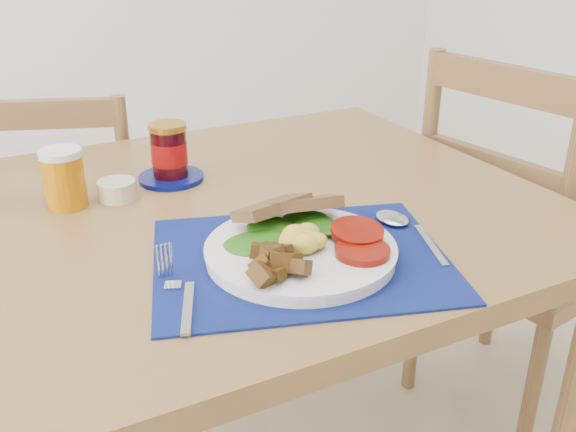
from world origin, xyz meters
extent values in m
cube|color=brown|center=(0.00, 0.20, 0.73)|extent=(1.40, 0.90, 0.04)
cylinder|color=brown|center=(0.64, -0.19, 0.35)|extent=(0.06, 0.06, 0.71)
cylinder|color=brown|center=(0.64, 0.59, 0.35)|extent=(0.06, 0.06, 0.71)
cube|color=brown|center=(-0.01, 0.89, 0.39)|extent=(0.48, 0.47, 0.04)
cylinder|color=brown|center=(0.19, 0.98, 0.19)|extent=(0.03, 0.03, 0.37)
cylinder|color=brown|center=(-0.11, 1.09, 0.19)|extent=(0.03, 0.03, 0.37)
cylinder|color=brown|center=(0.08, 0.69, 0.19)|extent=(0.03, 0.03, 0.37)
cylinder|color=brown|center=(-0.22, 0.81, 0.19)|extent=(0.03, 0.03, 0.37)
cube|color=brown|center=(-0.07, 0.74, 0.81)|extent=(0.33, 0.15, 0.44)
cube|color=brown|center=(0.94, 0.23, 0.44)|extent=(0.47, 0.49, 0.04)
cylinder|color=brown|center=(1.08, 0.44, 0.21)|extent=(0.04, 0.04, 0.41)
cylinder|color=brown|center=(0.80, 0.03, 0.21)|extent=(0.04, 0.04, 0.41)
cylinder|color=brown|center=(0.74, 0.39, 0.21)|extent=(0.04, 0.04, 0.41)
cube|color=brown|center=(0.76, 0.20, 0.90)|extent=(0.09, 0.38, 0.49)
cube|color=black|center=(0.17, -0.03, 0.75)|extent=(0.50, 0.44, 0.00)
cylinder|color=silver|center=(0.17, -0.03, 0.76)|extent=(0.28, 0.28, 0.02)
ellipsoid|color=gold|center=(0.17, -0.03, 0.79)|extent=(0.07, 0.06, 0.03)
cylinder|color=maroon|center=(0.24, -0.07, 0.78)|extent=(0.08, 0.08, 0.01)
ellipsoid|color=#0D3E07|center=(0.17, 0.01, 0.78)|extent=(0.15, 0.09, 0.01)
cube|color=brown|center=(0.18, 0.05, 0.80)|extent=(0.12, 0.07, 0.04)
cube|color=#B2B5BA|center=(-0.03, -0.08, 0.76)|extent=(0.06, 0.12, 0.00)
cube|color=#B2B5BA|center=(-0.03, 0.00, 0.76)|extent=(0.04, 0.06, 0.00)
cube|color=#B2B5BA|center=(0.36, -0.09, 0.76)|extent=(0.06, 0.13, 0.00)
ellipsoid|color=#B2B5BA|center=(0.36, 0.01, 0.76)|extent=(0.05, 0.06, 0.01)
cylinder|color=#B06604|center=(-0.10, 0.33, 0.80)|extent=(0.07, 0.07, 0.10)
cylinder|color=#C7B792|center=(-0.02, 0.32, 0.77)|extent=(0.07, 0.07, 0.03)
cylinder|color=#050D58|center=(0.10, 0.36, 0.75)|extent=(0.12, 0.12, 0.01)
cylinder|color=black|center=(0.10, 0.36, 0.80)|extent=(0.07, 0.07, 0.09)
cylinder|color=maroon|center=(0.10, 0.36, 0.81)|extent=(0.07, 0.07, 0.04)
cylinder|color=#AC741C|center=(0.10, 0.36, 0.86)|extent=(0.07, 0.07, 0.01)
camera|label=1|loc=(-0.23, -0.75, 1.20)|focal=40.00mm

